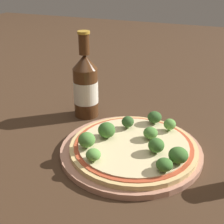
# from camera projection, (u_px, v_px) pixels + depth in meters

# --- Properties ---
(ground_plane) EXTENTS (3.00, 3.00, 0.00)m
(ground_plane) POSITION_uv_depth(u_px,v_px,m) (128.00, 158.00, 0.63)
(ground_plane) COLOR #3D2819
(plate) EXTENTS (0.29, 0.29, 0.01)m
(plate) POSITION_uv_depth(u_px,v_px,m) (132.00, 151.00, 0.64)
(plate) COLOR tan
(plate) RESTS_ON ground_plane
(pizza) EXTENTS (0.26, 0.26, 0.01)m
(pizza) POSITION_uv_depth(u_px,v_px,m) (133.00, 146.00, 0.63)
(pizza) COLOR tan
(pizza) RESTS_ON plate
(broccoli_floret_0) EXTENTS (0.03, 0.03, 0.02)m
(broccoli_floret_0) POSITION_uv_depth(u_px,v_px,m) (93.00, 155.00, 0.57)
(broccoli_floret_0) COLOR #6B8E51
(broccoli_floret_0) RESTS_ON pizza
(broccoli_floret_1) EXTENTS (0.03, 0.03, 0.03)m
(broccoli_floret_1) POSITION_uv_depth(u_px,v_px,m) (87.00, 140.00, 0.60)
(broccoli_floret_1) COLOR #6B8E51
(broccoli_floret_1) RESTS_ON pizza
(broccoli_floret_2) EXTENTS (0.03, 0.03, 0.03)m
(broccoli_floret_2) POSITION_uv_depth(u_px,v_px,m) (155.00, 117.00, 0.70)
(broccoli_floret_2) COLOR #6B8E51
(broccoli_floret_2) RESTS_ON pizza
(broccoli_floret_3) EXTENTS (0.04, 0.04, 0.03)m
(broccoli_floret_3) POSITION_uv_depth(u_px,v_px,m) (107.00, 130.00, 0.64)
(broccoli_floret_3) COLOR #6B8E51
(broccoli_floret_3) RESTS_ON pizza
(broccoli_floret_4) EXTENTS (0.03, 0.03, 0.03)m
(broccoli_floret_4) POSITION_uv_depth(u_px,v_px,m) (156.00, 145.00, 0.59)
(broccoli_floret_4) COLOR #6B8E51
(broccoli_floret_4) RESTS_ON pizza
(broccoli_floret_5) EXTENTS (0.03, 0.03, 0.02)m
(broccoli_floret_5) POSITION_uv_depth(u_px,v_px,m) (164.00, 165.00, 0.54)
(broccoli_floret_5) COLOR #6B8E51
(broccoli_floret_5) RESTS_ON pizza
(broccoli_floret_6) EXTENTS (0.03, 0.03, 0.03)m
(broccoli_floret_6) POSITION_uv_depth(u_px,v_px,m) (170.00, 124.00, 0.67)
(broccoli_floret_6) COLOR #6B8E51
(broccoli_floret_6) RESTS_ON pizza
(broccoli_floret_7) EXTENTS (0.03, 0.03, 0.03)m
(broccoli_floret_7) POSITION_uv_depth(u_px,v_px,m) (128.00, 122.00, 0.68)
(broccoli_floret_7) COLOR #6B8E51
(broccoli_floret_7) RESTS_ON pizza
(broccoli_floret_8) EXTENTS (0.03, 0.03, 0.03)m
(broccoli_floret_8) POSITION_uv_depth(u_px,v_px,m) (150.00, 133.00, 0.64)
(broccoli_floret_8) COLOR #6B8E51
(broccoli_floret_8) RESTS_ON pizza
(broccoli_floret_9) EXTENTS (0.04, 0.04, 0.03)m
(broccoli_floret_9) POSITION_uv_depth(u_px,v_px,m) (178.00, 155.00, 0.56)
(broccoli_floret_9) COLOR #6B8E51
(broccoli_floret_9) RESTS_ON pizza
(beer_bottle) EXTENTS (0.06, 0.06, 0.21)m
(beer_bottle) POSITION_uv_depth(u_px,v_px,m) (86.00, 86.00, 0.76)
(beer_bottle) COLOR #472814
(beer_bottle) RESTS_ON ground_plane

